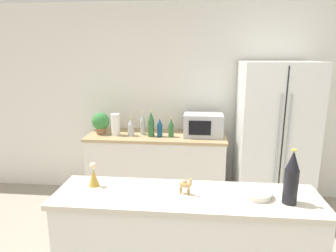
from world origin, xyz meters
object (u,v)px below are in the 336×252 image
Objects in this scene: refrigerator at (274,139)px; wise_man_figurine_blue at (94,176)px; back_bottle_0 at (160,128)px; wine_bottle at (291,178)px; back_bottle_4 at (171,128)px; back_bottle_2 at (151,124)px; back_bottle_1 at (131,127)px; back_bottle_3 at (143,124)px; potted_plant at (101,122)px; paper_towel_roll at (116,124)px; camel_figurine at (185,184)px; microwave at (203,125)px; fruit_bowl at (257,193)px.

wise_man_figurine_blue is (-1.62, -1.71, 0.18)m from refrigerator.
wine_bottle is (1.02, -1.83, 0.16)m from back_bottle_0.
wise_man_figurine_blue reaches higher than back_bottle_4.
wine_bottle reaches higher than back_bottle_2.
back_bottle_1 is 0.16m from back_bottle_3.
back_bottle_4 is at bearing -4.57° from potted_plant.
camel_figurine is at bearing -61.99° from paper_towel_roll.
wine_bottle is (1.25, -1.90, 0.14)m from back_bottle_3.
back_bottle_4 is at bearing 97.95° from camel_figurine.
back_bottle_3 is 0.86× the size of wine_bottle.
back_bottle_2 is at bearing -1.31° from back_bottle_1.
back_bottle_3 is at bearing 9.25° from paper_towel_roll.
wise_man_figurine_blue is at bearing 174.46° from wine_bottle.
microwave is at bearing 9.19° from back_bottle_2.
wine_bottle reaches higher than fruit_bowl.
potted_plant is 1.19× the size of back_bottle_1.
wise_man_figurine_blue reaches higher than fruit_bowl.
refrigerator is 6.20× the size of back_bottle_3.
back_bottle_3 is at bearing 120.24° from fruit_bowl.
back_bottle_1 is 0.26m from back_bottle_2.
microwave is 1.88m from camel_figurine.
potted_plant is 2.32× the size of camel_figurine.
back_bottle_4 is at bearing -165.09° from microwave.
paper_towel_roll is 2.32× the size of camel_figurine.
back_bottle_0 is at bearing -169.03° from microwave.
back_bottle_1 is at bearing 124.33° from fruit_bowl.
microwave is 4.08× the size of camel_figurine.
microwave is 0.90m from back_bottle_1.
back_bottle_4 is 2.04× the size of camel_figurine.
wine_bottle reaches higher than potted_plant.
back_bottle_0 is at bearing -179.84° from refrigerator.
microwave is 2.09× the size of back_bottle_1.
potted_plant is 2.62m from wine_bottle.
paper_towel_roll is 0.70m from back_bottle_4.
back_bottle_1 is at bearing -173.77° from microwave.
fruit_bowl is (0.31, -1.87, -0.01)m from microwave.
potted_plant is 1.15× the size of back_bottle_0.
back_bottle_3 is at bearing 0.19° from potted_plant.
potted_plant is 0.41m from back_bottle_1.
back_bottle_1 is at bearing -153.68° from back_bottle_3.
wise_man_figurine_blue is (0.53, -1.78, 0.03)m from potted_plant.
microwave reaches higher than camel_figurine.
back_bottle_0 is at bearing 0.19° from back_bottle_2.
potted_plant is 1.85m from wise_man_figurine_blue.
wine_bottle is at bearing -19.38° from fruit_bowl.
back_bottle_3 is (0.14, 0.07, 0.03)m from back_bottle_1.
refrigerator reaches higher than back_bottle_3.
paper_towel_roll is at bearing 100.48° from wise_man_figurine_blue.
wise_man_figurine_blue is (0.32, -1.72, 0.05)m from paper_towel_roll.
fruit_bowl is at bearing -55.67° from back_bottle_1.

